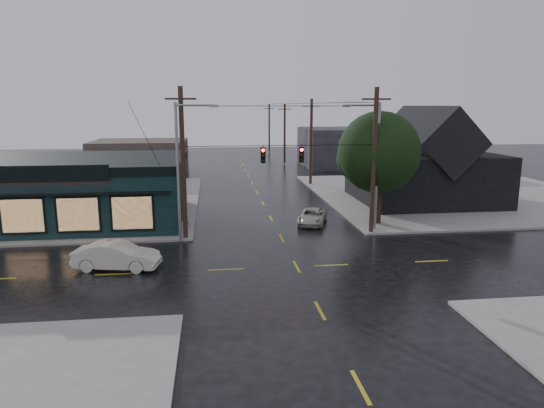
{
  "coord_description": "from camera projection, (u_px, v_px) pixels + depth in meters",
  "views": [
    {
      "loc": [
        -4.59,
        -25.71,
        8.95
      ],
      "look_at": [
        -0.89,
        4.1,
        2.81
      ],
      "focal_mm": 32.0,
      "sensor_mm": 36.0,
      "label": 1
    }
  ],
  "objects": [
    {
      "name": "ground_plane",
      "position": [
        297.0,
        267.0,
        27.35
      ],
      "size": [
        160.0,
        160.0,
        0.0
      ],
      "primitive_type": "plane",
      "color": "black"
    },
    {
      "name": "streetlight_ne",
      "position": [
        374.0,
        231.0,
        35.19
      ],
      "size": [
        5.4,
        0.3,
        9.15
      ],
      "primitive_type": null,
      "color": "gray",
      "rests_on": "ground"
    },
    {
      "name": "sidewalk_nw",
      "position": [
        44.0,
        204.0,
        44.36
      ],
      "size": [
        28.0,
        28.0,
        0.15
      ],
      "primitive_type": "cube",
      "color": "gray",
      "rests_on": "ground"
    },
    {
      "name": "pizza_shop",
      "position": [
        78.0,
        189.0,
        37.61
      ],
      "size": [
        16.3,
        12.34,
        4.9
      ],
      "color": "black",
      "rests_on": "ground"
    },
    {
      "name": "bg_building_east",
      "position": [
        350.0,
        147.0,
        72.47
      ],
      "size": [
        14.0,
        12.0,
        5.6
      ],
      "primitive_type": "cube",
      "color": "#242328",
      "rests_on": "ground"
    },
    {
      "name": "corner_tree",
      "position": [
        379.0,
        153.0,
        35.98
      ],
      "size": [
        6.11,
        6.11,
        8.41
      ],
      "color": "black",
      "rests_on": "ground"
    },
    {
      "name": "utility_pole_nw",
      "position": [
        186.0,
        240.0,
        32.88
      ],
      "size": [
        2.0,
        0.32,
        10.15
      ],
      "primitive_type": null,
      "color": "black",
      "rests_on": "ground"
    },
    {
      "name": "utility_pole_far_b",
      "position": [
        284.0,
        164.0,
        74.8
      ],
      "size": [
        2.0,
        0.32,
        9.15
      ],
      "primitive_type": null,
      "color": "black",
      "rests_on": "ground"
    },
    {
      "name": "ne_building",
      "position": [
        425.0,
        154.0,
        44.79
      ],
      "size": [
        12.6,
        11.6,
        8.75
      ],
      "color": "black",
      "rests_on": "ground"
    },
    {
      "name": "utility_pole_far_a",
      "position": [
        310.0,
        185.0,
        55.35
      ],
      "size": [
        2.0,
        0.32,
        9.65
      ],
      "primitive_type": null,
      "color": "black",
      "rests_on": "ground"
    },
    {
      "name": "span_signal_assembly",
      "position": [
        282.0,
        154.0,
        32.53
      ],
      "size": [
        13.0,
        0.48,
        1.23
      ],
      "color": "black",
      "rests_on": "ground"
    },
    {
      "name": "streetlight_nw",
      "position": [
        181.0,
        243.0,
        32.16
      ],
      "size": [
        5.4,
        0.3,
        9.15
      ],
      "primitive_type": null,
      "color": "gray",
      "rests_on": "ground"
    },
    {
      "name": "suv_silver",
      "position": [
        312.0,
        216.0,
        37.15
      ],
      "size": [
        3.15,
        4.51,
        1.14
      ],
      "primitive_type": "imported",
      "rotation": [
        0.0,
        0.0,
        -0.34
      ],
      "color": "#B9B6AA",
      "rests_on": "ground"
    },
    {
      "name": "sedan_cream",
      "position": [
        117.0,
        256.0,
        26.82
      ],
      "size": [
        4.89,
        2.44,
        1.54
      ],
      "primitive_type": "imported",
      "rotation": [
        0.0,
        0.0,
        1.39
      ],
      "color": "beige",
      "rests_on": "ground"
    },
    {
      "name": "utility_pole_far_c",
      "position": [
        269.0,
        152.0,
        94.24
      ],
      "size": [
        2.0,
        0.32,
        9.15
      ],
      "primitive_type": null,
      "color": "black",
      "rests_on": "ground"
    },
    {
      "name": "bg_building_west",
      "position": [
        141.0,
        157.0,
        64.1
      ],
      "size": [
        12.0,
        10.0,
        4.4
      ],
      "primitive_type": "cube",
      "color": "#362C27",
      "rests_on": "ground"
    },
    {
      "name": "sidewalk_ne",
      "position": [
        457.0,
        194.0,
        49.19
      ],
      "size": [
        28.0,
        28.0,
        0.15
      ],
      "primitive_type": "cube",
      "color": "gray",
      "rests_on": "ground"
    },
    {
      "name": "utility_pole_ne",
      "position": [
        371.0,
        233.0,
        34.45
      ],
      "size": [
        2.0,
        0.32,
        10.15
      ],
      "primitive_type": null,
      "color": "black",
      "rests_on": "ground"
    }
  ]
}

